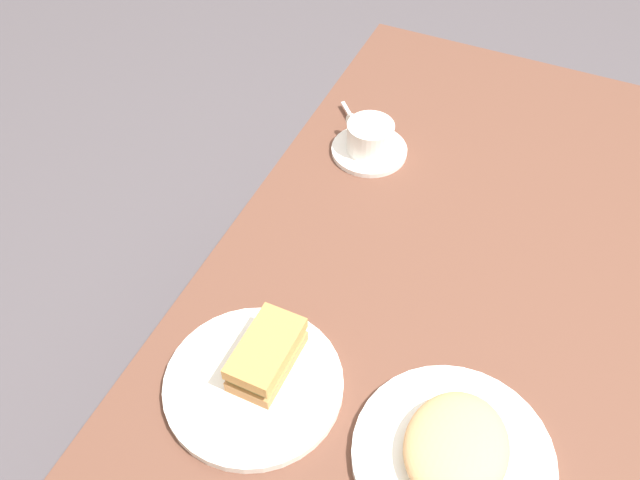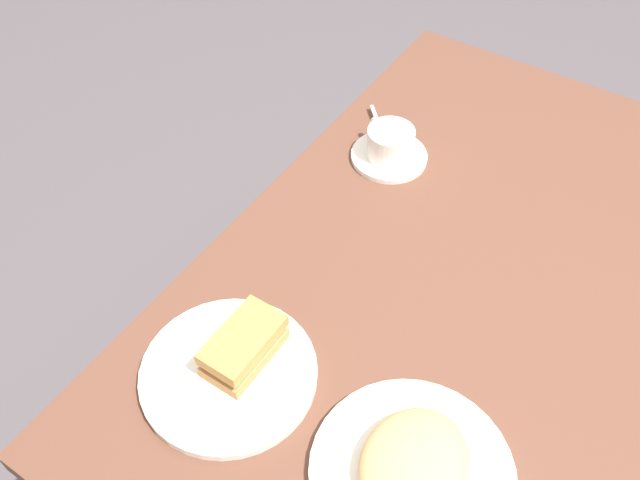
% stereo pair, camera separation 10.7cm
% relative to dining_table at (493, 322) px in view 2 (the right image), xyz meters
% --- Properties ---
extents(dining_table, '(1.20, 0.89, 0.75)m').
position_rel_dining_table_xyz_m(dining_table, '(0.00, 0.00, 0.00)').
color(dining_table, brown).
rests_on(dining_table, ground_plane).
extents(sandwich_plate, '(0.25, 0.25, 0.01)m').
position_rel_dining_table_xyz_m(sandwich_plate, '(0.34, -0.26, 0.08)').
color(sandwich_plate, white).
rests_on(sandwich_plate, dining_table).
extents(sandwich_front, '(0.12, 0.07, 0.05)m').
position_rel_dining_table_xyz_m(sandwich_front, '(0.31, -0.26, 0.12)').
color(sandwich_front, '#BE7E48').
rests_on(sandwich_front, sandwich_plate).
extents(coffee_saucer, '(0.14, 0.14, 0.01)m').
position_rel_dining_table_xyz_m(coffee_saucer, '(-0.18, -0.30, 0.08)').
color(coffee_saucer, white).
rests_on(coffee_saucer, dining_table).
extents(coffee_cup, '(0.09, 0.10, 0.05)m').
position_rel_dining_table_xyz_m(coffee_cup, '(-0.18, -0.30, 0.12)').
color(coffee_cup, white).
rests_on(coffee_cup, coffee_saucer).
extents(spoon, '(0.08, 0.08, 0.01)m').
position_rel_dining_table_xyz_m(spoon, '(-0.23, -0.35, 0.09)').
color(spoon, silver).
rests_on(spoon, coffee_saucer).
extents(side_plate, '(0.26, 0.26, 0.01)m').
position_rel_dining_table_xyz_m(side_plate, '(0.33, 0.02, 0.08)').
color(side_plate, white).
rests_on(side_plate, dining_table).
extents(side_food_pile, '(0.16, 0.13, 0.04)m').
position_rel_dining_table_xyz_m(side_food_pile, '(0.33, 0.02, 0.11)').
color(side_food_pile, tan).
rests_on(side_food_pile, side_plate).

